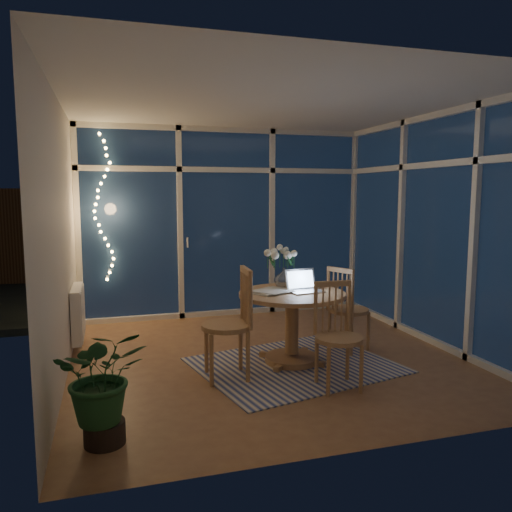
{
  "coord_description": "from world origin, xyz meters",
  "views": [
    {
      "loc": [
        -1.57,
        -4.81,
        1.71
      ],
      "look_at": [
        -0.08,
        0.25,
        1.04
      ],
      "focal_mm": 35.0,
      "sensor_mm": 36.0,
      "label": 1
    }
  ],
  "objects_px": {
    "flower_vase": "(284,278)",
    "chair_front": "(339,336)",
    "dining_table": "(292,328)",
    "potted_plant": "(103,391)",
    "chair_left": "(226,323)",
    "chair_right": "(349,308)",
    "laptop": "(306,280)"
  },
  "relations": [
    {
      "from": "dining_table",
      "to": "flower_vase",
      "type": "xyz_separation_m",
      "value": [
        -0.0,
        0.25,
        0.47
      ]
    },
    {
      "from": "potted_plant",
      "to": "chair_left",
      "type": "bearing_deg",
      "value": 41.64
    },
    {
      "from": "dining_table",
      "to": "chair_front",
      "type": "distance_m",
      "value": 0.77
    },
    {
      "from": "chair_right",
      "to": "chair_left",
      "type": "bearing_deg",
      "value": 80.25
    },
    {
      "from": "chair_front",
      "to": "potted_plant",
      "type": "bearing_deg",
      "value": -163.35
    },
    {
      "from": "chair_right",
      "to": "chair_front",
      "type": "xyz_separation_m",
      "value": [
        -0.58,
        -0.94,
        -0.0
      ]
    },
    {
      "from": "dining_table",
      "to": "potted_plant",
      "type": "relative_size",
      "value": 1.4
    },
    {
      "from": "chair_left",
      "to": "flower_vase",
      "type": "height_order",
      "value": "chair_left"
    },
    {
      "from": "laptop",
      "to": "potted_plant",
      "type": "xyz_separation_m",
      "value": [
        -1.95,
        -1.16,
        -0.47
      ]
    },
    {
      "from": "dining_table",
      "to": "potted_plant",
      "type": "distance_m",
      "value": 2.17
    },
    {
      "from": "dining_table",
      "to": "flower_vase",
      "type": "relative_size",
      "value": 5.08
    },
    {
      "from": "chair_front",
      "to": "potted_plant",
      "type": "distance_m",
      "value": 2.02
    },
    {
      "from": "chair_right",
      "to": "flower_vase",
      "type": "bearing_deg",
      "value": 60.06
    },
    {
      "from": "laptop",
      "to": "flower_vase",
      "type": "bearing_deg",
      "value": 108.5
    },
    {
      "from": "chair_left",
      "to": "laptop",
      "type": "height_order",
      "value": "chair_left"
    },
    {
      "from": "chair_right",
      "to": "laptop",
      "type": "relative_size",
      "value": 2.89
    },
    {
      "from": "chair_right",
      "to": "potted_plant",
      "type": "xyz_separation_m",
      "value": [
        -2.55,
        -1.39,
        -0.09
      ]
    },
    {
      "from": "chair_front",
      "to": "dining_table",
      "type": "bearing_deg",
      "value": 105.8
    },
    {
      "from": "chair_right",
      "to": "potted_plant",
      "type": "distance_m",
      "value": 2.91
    },
    {
      "from": "dining_table",
      "to": "potted_plant",
      "type": "height_order",
      "value": "potted_plant"
    },
    {
      "from": "flower_vase",
      "to": "chair_front",
      "type": "bearing_deg",
      "value": -80.87
    },
    {
      "from": "dining_table",
      "to": "potted_plant",
      "type": "bearing_deg",
      "value": -146.54
    },
    {
      "from": "dining_table",
      "to": "laptop",
      "type": "height_order",
      "value": "laptop"
    },
    {
      "from": "flower_vase",
      "to": "dining_table",
      "type": "bearing_deg",
      "value": -89.89
    },
    {
      "from": "dining_table",
      "to": "chair_front",
      "type": "xyz_separation_m",
      "value": [
        0.16,
        -0.75,
        0.11
      ]
    },
    {
      "from": "chair_left",
      "to": "flower_vase",
      "type": "relative_size",
      "value": 4.99
    },
    {
      "from": "chair_front",
      "to": "flower_vase",
      "type": "bearing_deg",
      "value": 102.9
    },
    {
      "from": "chair_front",
      "to": "potted_plant",
      "type": "height_order",
      "value": "chair_front"
    },
    {
      "from": "chair_right",
      "to": "laptop",
      "type": "xyz_separation_m",
      "value": [
        -0.6,
        -0.23,
        0.37
      ]
    },
    {
      "from": "dining_table",
      "to": "chair_right",
      "type": "relative_size",
      "value": 1.13
    },
    {
      "from": "chair_left",
      "to": "chair_front",
      "type": "distance_m",
      "value": 1.03
    },
    {
      "from": "potted_plant",
      "to": "flower_vase",
      "type": "bearing_deg",
      "value": 38.56
    }
  ]
}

